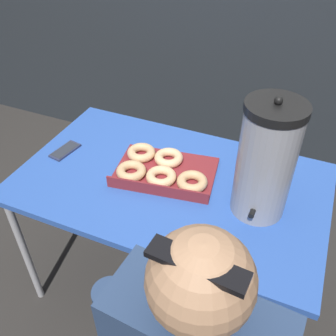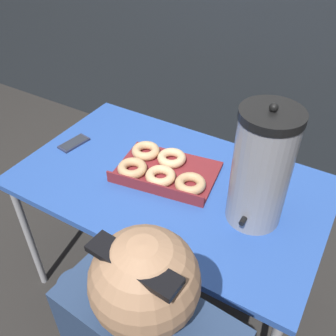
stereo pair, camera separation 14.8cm
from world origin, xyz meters
name	(u,v)px [view 2 (the right image)]	position (x,y,z in m)	size (l,w,h in m)	color
ground_plane	(170,282)	(0.00, 0.00, 0.00)	(12.00, 12.00, 0.00)	#2D2B28
folding_table	(170,189)	(0.00, 0.00, 0.66)	(1.24, 0.75, 0.71)	#2D56B2
donut_box	(162,169)	(-0.05, 0.02, 0.73)	(0.44, 0.34, 0.05)	maroon
coffee_urn	(261,169)	(0.36, -0.02, 0.93)	(0.20, 0.23, 0.46)	#939399
cell_phone	(74,143)	(-0.51, -0.01, 0.71)	(0.09, 0.15, 0.01)	#2D334C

